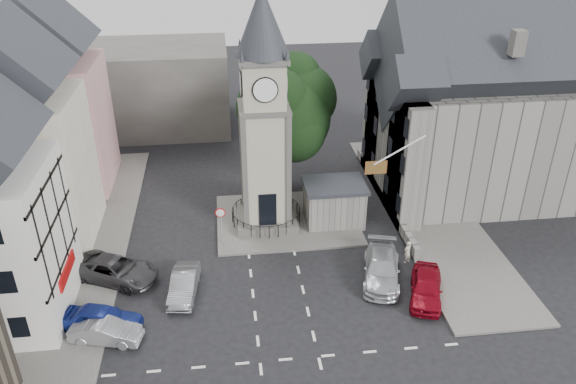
{
  "coord_description": "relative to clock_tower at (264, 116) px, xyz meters",
  "views": [
    {
      "loc": [
        -2.63,
        -26.42,
        21.12
      ],
      "look_at": [
        1.21,
        5.0,
        3.99
      ],
      "focal_mm": 35.0,
      "sensor_mm": 36.0,
      "label": 1
    }
  ],
  "objects": [
    {
      "name": "ground",
      "position": [
        0.0,
        -7.99,
        -8.12
      ],
      "size": [
        120.0,
        120.0,
        0.0
      ],
      "primitive_type": "plane",
      "color": "black",
      "rests_on": "ground"
    },
    {
      "name": "pavement_west",
      "position": [
        -12.5,
        -1.99,
        -8.05
      ],
      "size": [
        6.0,
        30.0,
        0.14
      ],
      "primitive_type": "cube",
      "color": "#595651",
      "rests_on": "ground"
    },
    {
      "name": "pavement_east",
      "position": [
        12.0,
        0.01,
        -8.05
      ],
      "size": [
        6.0,
        26.0,
        0.14
      ],
      "primitive_type": "cube",
      "color": "#595651",
      "rests_on": "ground"
    },
    {
      "name": "central_island",
      "position": [
        1.5,
        0.01,
        -8.04
      ],
      "size": [
        10.0,
        8.0,
        0.16
      ],
      "primitive_type": "cube",
      "color": "#595651",
      "rests_on": "ground"
    },
    {
      "name": "road_markings",
      "position": [
        0.0,
        -13.49,
        -8.12
      ],
      "size": [
        20.0,
        8.0,
        0.01
      ],
      "primitive_type": "cube",
      "color": "silver",
      "rests_on": "ground"
    },
    {
      "name": "clock_tower",
      "position": [
        0.0,
        0.0,
        0.0
      ],
      "size": [
        4.86,
        4.86,
        16.25
      ],
      "color": "#4C4944",
      "rests_on": "ground"
    },
    {
      "name": "stone_shelter",
      "position": [
        4.8,
        -0.49,
        -6.57
      ],
      "size": [
        4.3,
        3.3,
        3.08
      ],
      "color": "slate",
      "rests_on": "ground"
    },
    {
      "name": "town_tree",
      "position": [
        2.0,
        5.01,
        -1.15
      ],
      "size": [
        7.2,
        7.2,
        10.8
      ],
      "color": "black",
      "rests_on": "ground"
    },
    {
      "name": "warning_sign_post",
      "position": [
        -3.2,
        -2.56,
        -6.09
      ],
      "size": [
        0.7,
        0.19,
        2.85
      ],
      "color": "black",
      "rests_on": "ground"
    },
    {
      "name": "terrace_pink",
      "position": [
        -15.5,
        8.01,
        -1.54
      ],
      "size": [
        8.1,
        7.6,
        12.8
      ],
      "color": "#C68890",
      "rests_on": "ground"
    },
    {
      "name": "terrace_cream",
      "position": [
        -15.5,
        0.01,
        -1.54
      ],
      "size": [
        8.1,
        7.6,
        12.8
      ],
      "color": "beige",
      "rests_on": "ground"
    },
    {
      "name": "backdrop_west",
      "position": [
        -12.0,
        20.01,
        -4.12
      ],
      "size": [
        20.0,
        10.0,
        8.0
      ],
      "primitive_type": "cube",
      "color": "#4C4944",
      "rests_on": "ground"
    },
    {
      "name": "east_building",
      "position": [
        15.59,
        3.01,
        -1.86
      ],
      "size": [
        14.4,
        11.4,
        12.6
      ],
      "color": "slate",
      "rests_on": "ground"
    },
    {
      "name": "east_boundary_wall",
      "position": [
        9.2,
        2.01,
        -7.67
      ],
      "size": [
        0.4,
        16.0,
        0.9
      ],
      "primitive_type": "cube",
      "color": "slate",
      "rests_on": "ground"
    },
    {
      "name": "flagpole",
      "position": [
        8.0,
        -3.99,
        -1.12
      ],
      "size": [
        3.68,
        0.1,
        2.74
      ],
      "color": "white",
      "rests_on": "ground"
    },
    {
      "name": "car_west_blue",
      "position": [
        -9.73,
        -10.08,
        -7.39
      ],
      "size": [
        4.57,
        2.76,
        1.46
      ],
      "primitive_type": "imported",
      "rotation": [
        0.0,
        0.0,
        1.31
      ],
      "color": "navy",
      "rests_on": "ground"
    },
    {
      "name": "car_west_silver",
      "position": [
        -9.43,
        -10.98,
        -7.5
      ],
      "size": [
        3.97,
        2.12,
        1.24
      ],
      "primitive_type": "imported",
      "rotation": [
        0.0,
        0.0,
        1.35
      ],
      "color": "#95979C",
      "rests_on": "ground"
    },
    {
      "name": "car_west_grey",
      "position": [
        -9.7,
        -5.6,
        -7.39
      ],
      "size": [
        5.81,
        4.48,
        1.47
      ],
      "primitive_type": "imported",
      "rotation": [
        0.0,
        0.0,
        1.12
      ],
      "color": "#343437",
      "rests_on": "ground"
    },
    {
      "name": "car_island_silver",
      "position": [
        -5.5,
        -7.49,
        -7.45
      ],
      "size": [
        1.88,
        4.21,
        1.34
      ],
      "primitive_type": "imported",
      "rotation": [
        0.0,
        0.0,
        -0.12
      ],
      "color": "gray",
      "rests_on": "ground"
    },
    {
      "name": "car_island_east",
      "position": [
        6.41,
        -7.48,
        -7.36
      ],
      "size": [
        3.44,
        5.64,
        1.53
      ],
      "primitive_type": "imported",
      "rotation": [
        0.0,
        0.0,
        -0.26
      ],
      "color": "#ABAFB3",
      "rests_on": "ground"
    },
    {
      "name": "car_east_red",
      "position": [
        8.5,
        -9.57,
        -7.37
      ],
      "size": [
        3.16,
        4.75,
        1.5
      ],
      "primitive_type": "imported",
      "rotation": [
        0.0,
        0.0,
        -0.35
      ],
      "color": "maroon",
      "rests_on": "ground"
    },
    {
      "name": "pedestrian",
      "position": [
        8.51,
        -5.99,
        -7.34
      ],
      "size": [
        0.68,
        0.61,
        1.56
      ],
      "primitive_type": "imported",
      "rotation": [
        0.0,
        0.0,
        3.68
      ],
      "color": "#BFB19E",
      "rests_on": "ground"
    }
  ]
}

